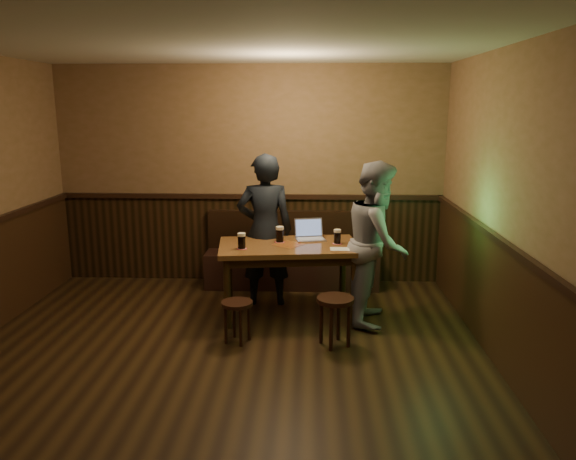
% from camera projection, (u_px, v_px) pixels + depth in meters
% --- Properties ---
extents(room, '(5.04, 6.04, 2.84)m').
position_uv_depth(room, '(214.00, 241.00, 4.61)').
color(room, black).
rests_on(room, ground).
extents(bench, '(2.20, 0.50, 0.95)m').
position_uv_depth(bench, '(292.00, 262.00, 7.25)').
color(bench, black).
rests_on(bench, ground).
extents(pub_table, '(1.60, 1.03, 0.81)m').
position_uv_depth(pub_table, '(289.00, 254.00, 6.14)').
color(pub_table, '#5D2E1A').
rests_on(pub_table, ground).
extents(stool_left, '(0.40, 0.40, 0.42)m').
position_uv_depth(stool_left, '(237.00, 310.00, 5.48)').
color(stool_left, black).
rests_on(stool_left, ground).
extents(stool_right, '(0.45, 0.45, 0.49)m').
position_uv_depth(stool_right, '(335.00, 307.00, 5.39)').
color(stool_right, black).
rests_on(stool_right, ground).
extents(pint_left, '(0.11, 0.11, 0.17)m').
position_uv_depth(pint_left, '(242.00, 241.00, 5.91)').
color(pint_left, '#B81631').
rests_on(pint_left, pub_table).
extents(pint_mid, '(0.12, 0.12, 0.18)m').
position_uv_depth(pint_mid, '(280.00, 234.00, 6.20)').
color(pint_mid, '#B81631').
rests_on(pint_mid, pub_table).
extents(pint_right, '(0.10, 0.10, 0.16)m').
position_uv_depth(pint_right, '(337.00, 237.00, 6.13)').
color(pint_right, '#B81631').
rests_on(pint_right, pub_table).
extents(laptop, '(0.37, 0.32, 0.23)m').
position_uv_depth(laptop, '(310.00, 234.00, 6.34)').
color(laptop, silver).
rests_on(laptop, pub_table).
extents(menu, '(0.22, 0.15, 0.00)m').
position_uv_depth(menu, '(341.00, 249.00, 5.91)').
color(menu, silver).
rests_on(menu, pub_table).
extents(person_suit, '(0.68, 0.48, 1.77)m').
position_uv_depth(person_suit, '(265.00, 230.00, 6.46)').
color(person_suit, black).
rests_on(person_suit, ground).
extents(person_grey, '(0.80, 0.95, 1.73)m').
position_uv_depth(person_grey, '(378.00, 243.00, 5.94)').
color(person_grey, gray).
rests_on(person_grey, ground).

